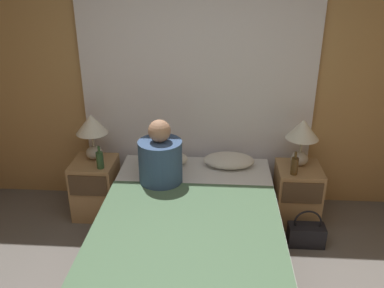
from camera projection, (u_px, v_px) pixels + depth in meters
The scene contains 14 objects.
wall_back at pixel (198, 82), 3.92m from camera, with size 4.51×0.06×2.50m.
curtain_panel at pixel (197, 99), 3.92m from camera, with size 2.43×0.03×2.20m.
bed at pixel (189, 239), 3.29m from camera, with size 1.45×2.04×0.51m.
nightstand_left at pixel (96, 187), 3.99m from camera, with size 0.40×0.44×0.57m.
nightstand_right at pixel (297, 194), 3.87m from camera, with size 0.40×0.44×0.57m.
lamp_left at pixel (92, 129), 3.81m from camera, with size 0.30×0.30×0.45m.
lamp_right at pixel (302, 134), 3.69m from camera, with size 0.30×0.30×0.45m.
pillow_left at pixel (163, 158), 3.93m from camera, with size 0.49×0.31×0.12m.
pillow_right at pixel (229, 160), 3.89m from camera, with size 0.49×0.31×0.12m.
blanket_on_bed at pixel (186, 233), 2.91m from camera, with size 1.39×1.40×0.03m.
person_left_in_bed at pixel (160, 159), 3.51m from camera, with size 0.38×0.38×0.60m.
beer_bottle_on_left_stand at pixel (100, 160), 3.72m from camera, with size 0.07×0.07×0.22m.
beer_bottle_on_right_stand at pixel (295, 166), 3.61m from camera, with size 0.06×0.06×0.22m.
handbag_on_floor at pixel (306, 234), 3.59m from camera, with size 0.32×0.16×0.35m.
Camera 1 is at (0.20, -1.73, 2.29)m, focal length 38.00 mm.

